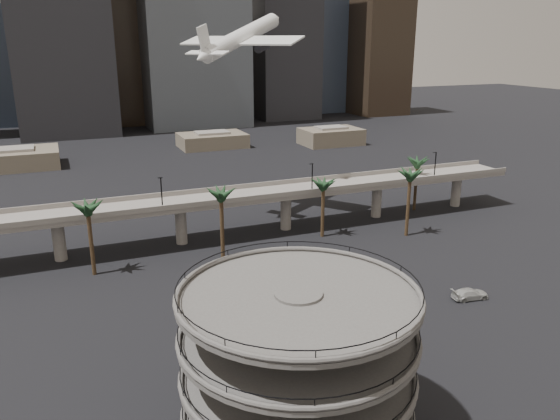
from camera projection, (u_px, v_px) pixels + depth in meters
name	position (u px, v px, depth m)	size (l,w,h in m)	color
ground	(387.00, 389.00, 61.82)	(700.00, 700.00, 0.00)	black
parking_ramp	(298.00, 355.00, 50.61)	(22.20, 22.20, 17.35)	#504D4B
overpass	(235.00, 201.00, 108.14)	(130.00, 9.30, 14.70)	gray
palm_trees	(305.00, 185.00, 104.30)	(76.40, 18.40, 14.00)	#46311E
low_buildings	(176.00, 146.00, 188.97)	(135.00, 27.50, 6.80)	#695C4D
skyline	(153.00, 13.00, 244.10)	(269.00, 86.00, 134.76)	gray
airborne_jet	(242.00, 38.00, 115.46)	(27.33, 25.92, 11.81)	white
car_a	(259.00, 347.00, 68.99)	(1.69, 4.19, 1.43)	#A72D17
car_b	(389.00, 275.00, 89.94)	(1.64, 4.70, 1.55)	black
car_c	(470.00, 294.00, 83.16)	(2.32, 5.71, 1.66)	#B3B4AF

